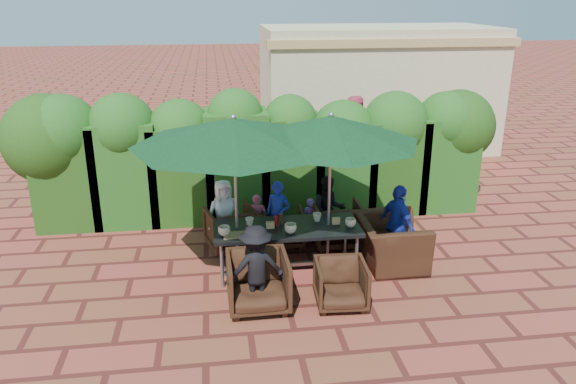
{
  "coord_description": "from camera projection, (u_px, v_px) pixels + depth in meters",
  "views": [
    {
      "loc": [
        -0.9,
        -7.71,
        4.05
      ],
      "look_at": [
        0.2,
        0.4,
        1.12
      ],
      "focal_mm": 35.0,
      "sensor_mm": 36.0,
      "label": 1
    }
  ],
  "objects": [
    {
      "name": "chair_far_mid",
      "position": [
        283.0,
        226.0,
        9.41
      ],
      "size": [
        0.69,
        0.65,
        0.69
      ],
      "primitive_type": "imported",
      "rotation": [
        0.0,
        0.0,
        3.11
      ],
      "color": "black",
      "rests_on": "ground"
    },
    {
      "name": "adult_near_left",
      "position": [
        256.0,
        268.0,
        7.43
      ],
      "size": [
        0.8,
        0.44,
        1.19
      ],
      "primitive_type": "imported",
      "rotation": [
        0.0,
        0.0,
        3.26
      ],
      "color": "black",
      "rests_on": "ground"
    },
    {
      "name": "cup_e",
      "position": [
        350.0,
        223.0,
        8.33
      ],
      "size": [
        0.16,
        0.16,
        0.13
      ],
      "primitive_type": "imported",
      "color": "beige",
      "rests_on": "dining_table"
    },
    {
      "name": "umbrella_left",
      "position": [
        234.0,
        132.0,
        7.78
      ],
      "size": [
        2.92,
        2.92,
        2.46
      ],
      "color": "gray",
      "rests_on": "ground"
    },
    {
      "name": "dining_table",
      "position": [
        287.0,
        231.0,
        8.37
      ],
      "size": [
        2.18,
        0.9,
        0.75
      ],
      "color": "black",
      "rests_on": "ground"
    },
    {
      "name": "ketchup_bottle",
      "position": [
        276.0,
        221.0,
        8.33
      ],
      "size": [
        0.04,
        0.04,
        0.17
      ],
      "primitive_type": "cylinder",
      "color": "#B20C0A",
      "rests_on": "dining_table"
    },
    {
      "name": "adult_far_left",
      "position": [
        224.0,
        214.0,
        9.26
      ],
      "size": [
        0.65,
        0.48,
        1.17
      ],
      "primitive_type": "imported",
      "rotation": [
        0.0,
        0.0,
        0.26
      ],
      "color": "white",
      "rests_on": "ground"
    },
    {
      "name": "building",
      "position": [
        376.0,
        88.0,
        15.1
      ],
      "size": [
        6.2,
        3.08,
        3.2
      ],
      "color": "beige",
      "rests_on": "ground"
    },
    {
      "name": "chair_end_right",
      "position": [
        391.0,
        235.0,
        8.69
      ],
      "size": [
        0.75,
        1.14,
        0.99
      ],
      "primitive_type": "imported",
      "rotation": [
        0.0,
        0.0,
        1.56
      ],
      "color": "black",
      "rests_on": "ground"
    },
    {
      "name": "adult_end_right",
      "position": [
        398.0,
        225.0,
        8.7
      ],
      "size": [
        0.61,
        0.83,
        1.28
      ],
      "primitive_type": "imported",
      "rotation": [
        0.0,
        0.0,
        1.93
      ],
      "color": "#1E30A6",
      "rests_on": "ground"
    },
    {
      "name": "cup_c",
      "position": [
        291.0,
        228.0,
        8.11
      ],
      "size": [
        0.18,
        0.18,
        0.14
      ],
      "primitive_type": "imported",
      "color": "beige",
      "rests_on": "dining_table"
    },
    {
      "name": "chair_far_left",
      "position": [
        231.0,
        227.0,
        9.24
      ],
      "size": [
        0.92,
        0.89,
        0.78
      ],
      "primitive_type": "imported",
      "rotation": [
        0.0,
        0.0,
        3.41
      ],
      "color": "black",
      "rests_on": "ground"
    },
    {
      "name": "number_block_left",
      "position": [
        270.0,
        225.0,
        8.28
      ],
      "size": [
        0.12,
        0.06,
        0.1
      ],
      "primitive_type": "cube",
      "color": "#D9B56F",
      "rests_on": "dining_table"
    },
    {
      "name": "pedestrian_c",
      "position": [
        397.0,
        137.0,
        12.92
      ],
      "size": [
        1.23,
        0.73,
        1.8
      ],
      "primitive_type": "imported",
      "rotation": [
        0.0,
        0.0,
        2.95
      ],
      "color": "gray",
      "rests_on": "ground"
    },
    {
      "name": "number_block_right",
      "position": [
        336.0,
        221.0,
        8.43
      ],
      "size": [
        0.12,
        0.06,
        0.1
      ],
      "primitive_type": "cube",
      "color": "#D9B56F",
      "rests_on": "dining_table"
    },
    {
      "name": "chair_near_left",
      "position": [
        258.0,
        280.0,
        7.5
      ],
      "size": [
        0.83,
        0.78,
        0.84
      ],
      "primitive_type": "imported",
      "rotation": [
        0.0,
        0.0,
        0.02
      ],
      "color": "black",
      "rests_on": "ground"
    },
    {
      "name": "chair_far_right",
      "position": [
        337.0,
        222.0,
        9.38
      ],
      "size": [
        0.81,
        0.76,
        0.82
      ],
      "primitive_type": "imported",
      "rotation": [
        0.0,
        0.0,
        3.13
      ],
      "color": "black",
      "rests_on": "ground"
    },
    {
      "name": "pedestrian_a",
      "position": [
        335.0,
        144.0,
        12.53
      ],
      "size": [
        1.51,
        1.48,
        1.67
      ],
      "primitive_type": "imported",
      "rotation": [
        0.0,
        0.0,
        2.38
      ],
      "color": "#248534",
      "rests_on": "ground"
    },
    {
      "name": "hedge_wall",
      "position": [
        253.0,
        147.0,
        10.36
      ],
      "size": [
        9.1,
        1.6,
        2.44
      ],
      "color": "#1C3A10",
      "rests_on": "ground"
    },
    {
      "name": "pedestrian_b",
      "position": [
        352.0,
        137.0,
        12.69
      ],
      "size": [
        1.05,
        0.86,
        1.89
      ],
      "primitive_type": "imported",
      "rotation": [
        0.0,
        0.0,
        3.54
      ],
      "color": "#D34A6F",
      "rests_on": "ground"
    },
    {
      "name": "umbrella_right",
      "position": [
        331.0,
        129.0,
        7.93
      ],
      "size": [
        2.58,
        2.58,
        2.46
      ],
      "color": "gray",
      "rests_on": "ground"
    },
    {
      "name": "sauce_bottle",
      "position": [
        281.0,
        219.0,
        8.4
      ],
      "size": [
        0.04,
        0.04,
        0.17
      ],
      "primitive_type": "cylinder",
      "color": "#4C230C",
      "rests_on": "dining_table"
    },
    {
      "name": "adult_far_mid",
      "position": [
        278.0,
        215.0,
        9.23
      ],
      "size": [
        0.52,
        0.48,
        1.15
      ],
      "primitive_type": "imported",
      "rotation": [
        0.0,
        0.0,
        -0.42
      ],
      "color": "#1E30A6",
      "rests_on": "ground"
    },
    {
      "name": "child_right",
      "position": [
        311.0,
        221.0,
        9.48
      ],
      "size": [
        0.32,
        0.28,
        0.79
      ],
      "primitive_type": "imported",
      "rotation": [
        0.0,
        0.0,
        -0.21
      ],
      "color": "#8855B9",
      "rests_on": "ground"
    },
    {
      "name": "chair_near_right",
      "position": [
        341.0,
        282.0,
        7.57
      ],
      "size": [
        0.71,
        0.67,
        0.7
      ],
      "primitive_type": "imported",
      "rotation": [
        0.0,
        0.0,
        -0.06
      ],
      "color": "black",
      "rests_on": "ground"
    },
    {
      "name": "child_left",
      "position": [
        257.0,
        220.0,
        9.41
      ],
      "size": [
        0.37,
        0.32,
        0.87
      ],
      "primitive_type": "imported",
      "rotation": [
        0.0,
        0.0,
        -0.24
      ],
      "color": "#D34A6F",
      "rests_on": "ground"
    },
    {
      "name": "adult_far_right",
      "position": [
        329.0,
        210.0,
        9.42
      ],
      "size": [
        0.57,
        0.35,
        1.18
      ],
      "primitive_type": "imported",
      "rotation": [
        0.0,
        0.0,
        -0.01
      ],
      "color": "black",
      "rests_on": "ground"
    },
    {
      "name": "ground",
      "position": [
        279.0,
        269.0,
        8.67
      ],
      "size": [
        80.0,
        80.0,
        0.0
      ],
      "primitive_type": "plane",
      "color": "#94372D",
      "rests_on": "ground"
    },
    {
      "name": "cup_b",
      "position": [
        250.0,
        222.0,
        8.37
      ],
      "size": [
        0.13,
        0.13,
        0.12
      ],
      "primitive_type": "imported",
      "color": "beige",
      "rests_on": "dining_table"
    },
    {
      "name": "cup_d",
      "position": [
        317.0,
        217.0,
        8.53
      ],
      "size": [
        0.14,
        0.14,
        0.13
      ],
      "primitive_type": "imported",
      "color": "beige",
      "rests_on": "dining_table"
    },
    {
      "name": "cup_a",
      "position": [
        224.0,
        231.0,
        8.03
      ],
      "size": [
        0.18,
        0.18,
        0.14
      ],
      "primitive_type": "imported",
      "color": "beige",
      "rests_on": "dining_table"
    },
    {
      "name": "serving_tray",
      "position": [
        236.0,
        235.0,
        8.04
      ],
      "size": [
        0.35,
        0.25,
        0.02
      ],
      "primitive_type": "cube",
      "color": "#967448",
      "rests_on": "dining_table"
    }
  ]
}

